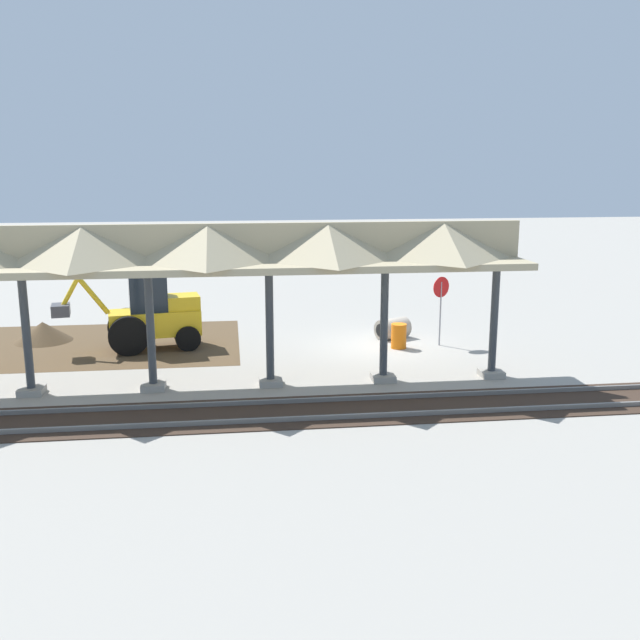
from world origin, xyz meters
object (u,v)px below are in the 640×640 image
at_px(concrete_pipe, 393,328).
at_px(traffic_barrel, 399,336).
at_px(stop_sign, 441,296).
at_px(backhoe, 150,315).

xyz_separation_m(concrete_pipe, traffic_barrel, (0.11, 1.46, 0.06)).
distance_m(stop_sign, traffic_barrel, 2.13).
relative_size(backhoe, traffic_barrel, 5.74).
bearing_deg(stop_sign, concrete_pipe, -40.16).
bearing_deg(concrete_pipe, traffic_barrel, 85.52).
height_order(backhoe, traffic_barrel, backhoe).
height_order(concrete_pipe, traffic_barrel, traffic_barrel).
relative_size(backhoe, concrete_pipe, 3.54).
bearing_deg(backhoe, traffic_barrel, 173.40).
bearing_deg(traffic_barrel, concrete_pipe, -94.48).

